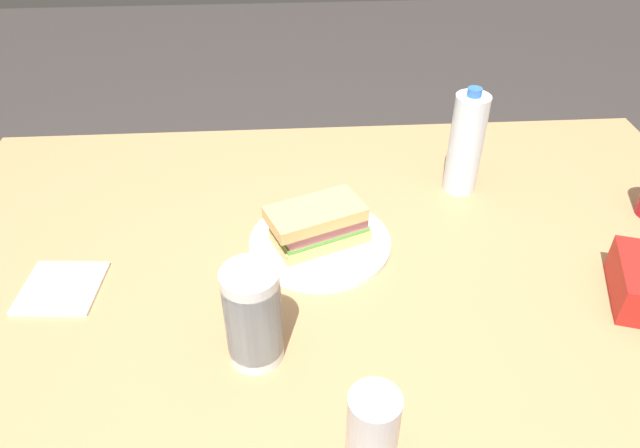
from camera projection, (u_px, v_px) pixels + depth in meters
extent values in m
cube|color=tan|center=(343.00, 278.00, 1.06)|extent=(1.57, 1.06, 0.04)
cylinder|color=#977049|center=(569.00, 255.00, 1.68)|extent=(0.07, 0.07, 0.70)
cylinder|color=#977049|center=(69.00, 276.00, 1.61)|extent=(0.07, 0.07, 0.70)
cylinder|color=white|center=(320.00, 243.00, 1.10)|extent=(0.27, 0.27, 0.01)
cube|color=#DBB26B|center=(320.00, 235.00, 1.09)|extent=(0.19, 0.15, 0.02)
cube|color=#599E3F|center=(320.00, 228.00, 1.08)|extent=(0.18, 0.14, 0.01)
cube|color=#C6727A|center=(320.00, 222.00, 1.07)|extent=(0.18, 0.14, 0.02)
cube|color=yellow|center=(320.00, 217.00, 1.06)|extent=(0.17, 0.13, 0.01)
cube|color=#DBB26B|center=(315.00, 213.00, 1.05)|extent=(0.19, 0.15, 0.02)
cylinder|color=silver|center=(466.00, 144.00, 1.19)|extent=(0.07, 0.07, 0.21)
cylinder|color=blue|center=(475.00, 92.00, 1.12)|extent=(0.03, 0.03, 0.02)
cylinder|color=silver|center=(255.00, 333.00, 0.87)|extent=(0.08, 0.08, 0.09)
cylinder|color=silver|center=(254.00, 324.00, 0.86)|extent=(0.08, 0.08, 0.09)
cylinder|color=silver|center=(253.00, 316.00, 0.85)|extent=(0.08, 0.08, 0.09)
cylinder|color=silver|center=(252.00, 307.00, 0.84)|extent=(0.08, 0.08, 0.09)
cylinder|color=silver|center=(251.00, 298.00, 0.83)|extent=(0.08, 0.08, 0.09)
cylinder|color=silver|center=(374.00, 429.00, 0.73)|extent=(0.07, 0.07, 0.12)
cube|color=white|center=(61.00, 288.00, 1.01)|extent=(0.14, 0.14, 0.01)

